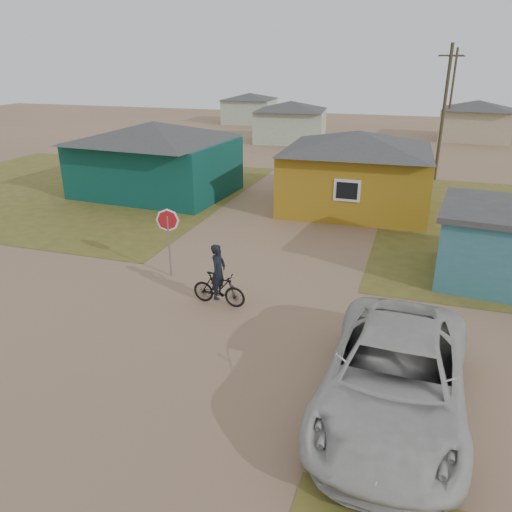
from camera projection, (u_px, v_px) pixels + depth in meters
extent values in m
plane|color=#947155|center=(196.00, 333.00, 13.99)|extent=(120.00, 120.00, 0.00)
cube|color=olive|center=(71.00, 188.00, 29.50)|extent=(20.00, 18.00, 0.00)
cube|color=#0A3A34|center=(156.00, 167.00, 27.80)|extent=(8.40, 6.54, 3.00)
pyramid|color=#333335|center=(153.00, 131.00, 27.06)|extent=(8.93, 7.08, 1.00)
cube|color=#9C7318|center=(356.00, 179.00, 25.08)|extent=(7.21, 6.24, 3.00)
pyramid|color=#333335|center=(359.00, 140.00, 24.35)|extent=(7.72, 6.76, 0.90)
cube|color=silver|center=(347.00, 191.00, 22.35)|extent=(1.20, 0.06, 1.00)
cube|color=black|center=(347.00, 191.00, 22.32)|extent=(0.95, 0.04, 0.75)
cube|color=#A8B69C|center=(291.00, 126.00, 45.22)|extent=(6.49, 5.60, 2.80)
pyramid|color=#333335|center=(291.00, 105.00, 44.55)|extent=(7.04, 6.15, 0.80)
cube|color=tan|center=(475.00, 125.00, 45.92)|extent=(6.41, 5.50, 2.80)
pyramid|color=#333335|center=(478.00, 105.00, 45.25)|extent=(6.95, 6.05, 0.80)
cube|color=#A8B69C|center=(250.00, 111.00, 58.14)|extent=(5.75, 5.28, 2.70)
pyramid|color=#333335|center=(249.00, 96.00, 57.51)|extent=(6.28, 5.81, 0.70)
cylinder|color=#433B28|center=(443.00, 114.00, 30.06)|extent=(0.20, 0.20, 8.00)
cube|color=#433B28|center=(451.00, 56.00, 28.84)|extent=(1.40, 0.10, 0.10)
cylinder|color=#433B28|center=(451.00, 96.00, 43.90)|extent=(0.20, 0.20, 8.00)
cube|color=#433B28|center=(457.00, 56.00, 42.68)|extent=(1.40, 0.10, 0.10)
cylinder|color=gray|center=(169.00, 246.00, 17.29)|extent=(0.06, 0.06, 2.21)
imported|color=black|center=(219.00, 289.00, 15.45)|extent=(1.79, 0.62, 1.06)
imported|color=black|center=(218.00, 271.00, 15.23)|extent=(0.46, 0.66, 1.74)
imported|color=#BAB9B5|center=(394.00, 377.00, 10.59)|extent=(3.17, 6.49, 1.77)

